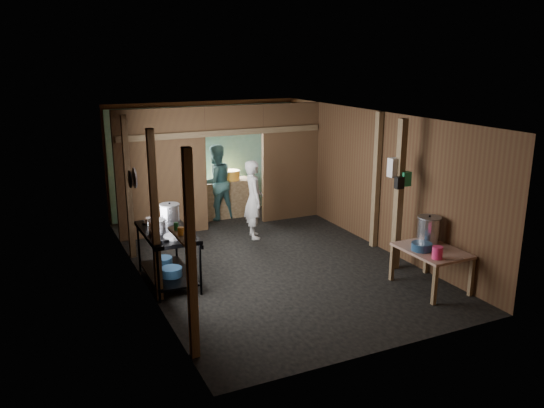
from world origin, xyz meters
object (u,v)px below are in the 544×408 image
stove_pot_large (170,214)px  pink_bucket (437,253)px  yellow_tub (231,175)px  stock_pot (429,230)px  cook (254,199)px  gas_range (168,257)px  prep_table (430,269)px

stove_pot_large → pink_bucket: 4.32m
pink_bucket → yellow_tub: (-1.17, 5.52, 0.22)m
stock_pot → yellow_tub: size_ratio=1.14×
yellow_tub → cook: cook is taller
stove_pot_large → pink_bucket: (3.33, -2.74, -0.30)m
stock_pot → yellow_tub: stock_pot is taller
stock_pot → cook: size_ratio=0.28×
gas_range → stove_pot_large: stove_pot_large is taller
stove_pot_large → cook: size_ratio=0.21×
prep_table → cook: (-1.54, 3.50, 0.47)m
prep_table → cook: cook is taller
cook → stove_pot_large: bearing=129.6°
prep_table → cook: bearing=113.7°
prep_table → stock_pot: size_ratio=2.45×
pink_bucket → prep_table: bearing=58.8°
stove_pot_large → stock_pot: 4.27m
stock_pot → yellow_tub: bearing=107.8°
gas_range → prep_table: (3.71, -1.98, -0.12)m
cook → pink_bucket: bearing=-150.4°
pink_bucket → stock_pot: bearing=59.3°
pink_bucket → cook: bearing=109.0°
gas_range → prep_table: gas_range is taller
stock_pot → pink_bucket: stock_pot is taller
stock_pot → pink_bucket: 0.77m
gas_range → stock_pot: stock_pot is taller
prep_table → stove_pot_large: stove_pot_large is taller
gas_range → cook: (2.17, 1.52, 0.35)m
prep_table → yellow_tub: yellow_tub is taller
stove_pot_large → stock_pot: bearing=-29.3°
prep_table → pink_bucket: bearing=-121.2°
yellow_tub → cook: (-0.16, -1.67, -0.16)m
prep_table → yellow_tub: bearing=105.0°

